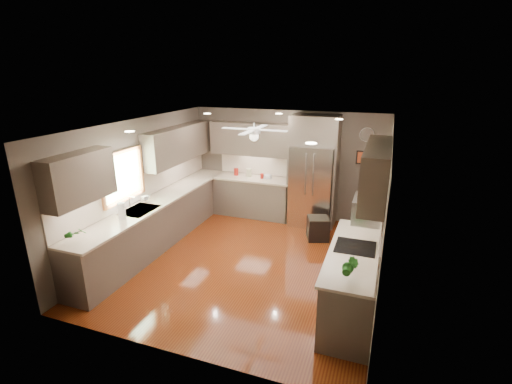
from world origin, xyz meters
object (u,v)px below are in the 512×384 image
Objects in this scene: canister_a at (236,172)px; canister_c at (249,173)px; stool at (318,228)px; soap_bottle at (146,198)px; potted_plant_left at (76,233)px; paper_towel at (122,211)px; canister_d at (262,176)px; refrigerator at (313,173)px; microwave at (368,209)px; bowl at (268,178)px; potted_plant_right at (350,267)px.

canister_a is 0.33m from canister_c.
canister_c is (0.33, -0.01, 0.01)m from canister_a.
soap_bottle is at bearing -154.36° from stool.
canister_a is at bearing 79.59° from potted_plant_left.
canister_c is at bearing 71.32° from paper_towel.
stool is (3.08, 1.48, -0.79)m from soap_bottle.
paper_towel is (-1.08, -3.21, 0.05)m from canister_c.
potted_plant_left reaches higher than soap_bottle.
canister_d is 0.05× the size of refrigerator.
canister_a reaches higher than canister_d.
canister_d is 0.22× the size of microwave.
stool is at bearing -21.82° from canister_a.
bowl is at bearing -3.82° from canister_a.
stool is (-0.91, 2.97, -0.86)m from potted_plant_right.
microwave is (1.33, -2.71, 0.29)m from refrigerator.
canister_a is at bearing 177.02° from refrigerator.
canister_c is at bearing 75.24° from potted_plant_left.
bowl is (0.48, -0.05, -0.07)m from canister_c.
bowl is at bearing 63.64° from paper_towel.
canister_d reaches higher than bowl.
canister_a is 4.94m from potted_plant_right.
stool is (2.96, 3.32, -0.86)m from potted_plant_left.
potted_plant_left is 4.23m from microwave.
microwave is 1.02× the size of stool.
canister_a is 0.56× the size of potted_plant_left.
potted_plant_right reaches higher than stool.
microwave is at bearing -62.26° from stool.
potted_plant_right is 0.13× the size of refrigerator.
canister_c is 0.35m from canister_d.
paper_towel is at bearing -108.68° from canister_c.
potted_plant_right is (2.77, -3.84, 0.07)m from canister_c.
potted_plant_left is at bearing -91.05° from paper_towel.
refrigerator is at bearing -2.04° from canister_d.
soap_bottle is 4.14m from microwave.
refrigerator reaches higher than potted_plant_left.
canister_c is 0.36× the size of microwave.
canister_a is at bearing 176.18° from bowl.
paper_towel is at bearing -130.13° from refrigerator.
potted_plant_right is (3.10, -3.85, 0.08)m from canister_a.
soap_bottle is 0.57× the size of potted_plant_left.
stool is at bearing -30.89° from bowl.
paper_towel is (-0.75, -3.22, 0.06)m from canister_a.
canister_d is at bearing -4.62° from canister_a.
potted_plant_right is 0.59× the size of microwave.
soap_bottle is 1.84m from potted_plant_left.
bowl is 3.53m from paper_towel.
potted_plant_left is (-0.77, -4.19, 0.07)m from canister_a.
refrigerator is 3.03m from microwave.
paper_towel reaches higher than stool.
potted_plant_right is at bearing -95.76° from microwave.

